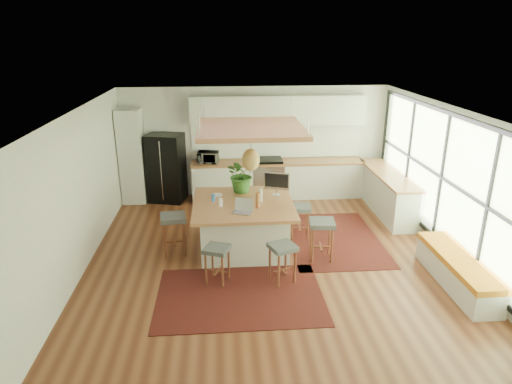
{
  "coord_description": "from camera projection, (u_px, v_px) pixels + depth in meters",
  "views": [
    {
      "loc": [
        -0.82,
        -7.34,
        3.91
      ],
      "look_at": [
        -0.2,
        0.5,
        1.1
      ],
      "focal_mm": 31.42,
      "sensor_mm": 36.0,
      "label": 1
    }
  ],
  "objects": [
    {
      "name": "ceiling",
      "position": [
        270.0,
        110.0,
        7.36
      ],
      "size": [
        7.0,
        7.0,
        0.0
      ],
      "primitive_type": "plane",
      "rotation": [
        3.14,
        0.0,
        0.0
      ],
      "color": "white",
      "rests_on": "ground"
    },
    {
      "name": "stool_near_left",
      "position": [
        217.0,
        263.0,
        7.32
      ],
      "size": [
        0.49,
        0.49,
        0.64
      ],
      "primitive_type": null,
      "rotation": [
        0.0,
        0.0,
        -0.37
      ],
      "color": "#3F4346",
      "rests_on": "floor"
    },
    {
      "name": "island_bottle_0",
      "position": [
        213.0,
        197.0,
        8.33
      ],
      "size": [
        0.07,
        0.07,
        0.19
      ],
      "primitive_type": "cylinder",
      "color": "#2E6ABB",
      "rests_on": "island"
    },
    {
      "name": "island_bowl",
      "position": [
        217.0,
        196.0,
        8.57
      ],
      "size": [
        0.21,
        0.21,
        0.05
      ],
      "primitive_type": "imported",
      "rotation": [
        0.0,
        0.0,
        0.02
      ],
      "color": "white",
      "rests_on": "island"
    },
    {
      "name": "island_bottle_2",
      "position": [
        258.0,
        203.0,
        8.01
      ],
      "size": [
        0.07,
        0.07,
        0.19
      ],
      "primitive_type": "cylinder",
      "color": "#955431",
      "rests_on": "island"
    },
    {
      "name": "island",
      "position": [
        243.0,
        225.0,
        8.47
      ],
      "size": [
        1.85,
        1.85,
        0.93
      ],
      "primitive_type": null,
      "color": "brown",
      "rests_on": "floor"
    },
    {
      "name": "range",
      "position": [
        268.0,
        178.0,
        11.1
      ],
      "size": [
        0.76,
        0.62,
        1.0
      ],
      "primitive_type": null,
      "color": "#A5A5AA",
      "rests_on": "floor"
    },
    {
      "name": "island_bottle_1",
      "position": [
        222.0,
        201.0,
        8.11
      ],
      "size": [
        0.07,
        0.07,
        0.19
      ],
      "primitive_type": "cylinder",
      "color": "white",
      "rests_on": "island"
    },
    {
      "name": "pantry",
      "position": [
        132.0,
        156.0,
        10.65
      ],
      "size": [
        0.55,
        0.6,
        2.25
      ],
      "primitive_type": "cube",
      "color": "beige",
      "rests_on": "floor"
    },
    {
      "name": "stool_near_right",
      "position": [
        282.0,
        262.0,
        7.34
      ],
      "size": [
        0.52,
        0.52,
        0.67
      ],
      "primitive_type": null,
      "rotation": [
        0.0,
        0.0,
        0.38
      ],
      "color": "#3F4346",
      "rests_on": "floor"
    },
    {
      "name": "backsplash",
      "position": [
        277.0,
        142.0,
        11.12
      ],
      "size": [
        4.2,
        0.02,
        0.8
      ],
      "primitive_type": "cube",
      "color": "white",
      "rests_on": "wall_back"
    },
    {
      "name": "wall_back",
      "position": [
        255.0,
        142.0,
        11.1
      ],
      "size": [
        6.5,
        0.0,
        6.5
      ],
      "primitive_type": "plane",
      "rotation": [
        1.57,
        0.0,
        0.0
      ],
      "color": "silver",
      "rests_on": "ground"
    },
    {
      "name": "stool_right_back",
      "position": [
        300.0,
        221.0,
        8.93
      ],
      "size": [
        0.46,
        0.46,
        0.69
      ],
      "primitive_type": null,
      "rotation": [
        0.0,
        0.0,
        1.45
      ],
      "color": "#3F4346",
      "rests_on": "floor"
    },
    {
      "name": "island_plant",
      "position": [
        242.0,
        178.0,
        8.8
      ],
      "size": [
        0.94,
        0.96,
        0.57
      ],
      "primitive_type": "imported",
      "rotation": [
        0.0,
        0.0,
        0.56
      ],
      "color": "#1E4C19",
      "rests_on": "island"
    },
    {
      "name": "window_wall",
      "position": [
        448.0,
        181.0,
        8.03
      ],
      "size": [
        0.1,
        6.2,
        2.6
      ],
      "primitive_type": null,
      "color": "black",
      "rests_on": "wall_right"
    },
    {
      "name": "stool_left_side",
      "position": [
        174.0,
        236.0,
        8.29
      ],
      "size": [
        0.51,
        0.51,
        0.76
      ],
      "primitive_type": null,
      "rotation": [
        0.0,
        0.0,
        -1.43
      ],
      "color": "#3F4346",
      "rests_on": "floor"
    },
    {
      "name": "stool_right_front",
      "position": [
        321.0,
        241.0,
        8.1
      ],
      "size": [
        0.49,
        0.49,
        0.75
      ],
      "primitive_type": null,
      "rotation": [
        0.0,
        0.0,
        1.46
      ],
      "color": "#3F4346",
      "rests_on": "floor"
    },
    {
      "name": "right_counter_base",
      "position": [
        387.0,
        194.0,
        10.21
      ],
      "size": [
        0.6,
        2.5,
        0.88
      ],
      "primitive_type": "cube",
      "color": "beige",
      "rests_on": "floor"
    },
    {
      "name": "wall_front",
      "position": [
        307.0,
        301.0,
        4.53
      ],
      "size": [
        6.5,
        0.0,
        6.5
      ],
      "primitive_type": "plane",
      "rotation": [
        -1.57,
        0.0,
        0.0
      ],
      "color": "silver",
      "rests_on": "ground"
    },
    {
      "name": "window_bench",
      "position": [
        457.0,
        271.0,
        7.27
      ],
      "size": [
        0.52,
        2.0,
        0.5
      ],
      "primitive_type": null,
      "color": "beige",
      "rests_on": "floor"
    },
    {
      "name": "right_counter_top",
      "position": [
        389.0,
        174.0,
        10.06
      ],
      "size": [
        0.64,
        2.54,
        0.05
      ],
      "primitive_type": "cube",
      "color": "brown",
      "rests_on": "right_counter_base"
    },
    {
      "name": "microwave",
      "position": [
        208.0,
        156.0,
        10.81
      ],
      "size": [
        0.53,
        0.34,
        0.33
      ],
      "primitive_type": "imported",
      "rotation": [
        0.0,
        0.0,
        -0.15
      ],
      "color": "#A5A5AA",
      "rests_on": "back_counter_top"
    },
    {
      "name": "wall_left",
      "position": [
        79.0,
        193.0,
        7.57
      ],
      "size": [
        0.0,
        7.0,
        7.0
      ],
      "primitive_type": "plane",
      "rotation": [
        1.57,
        0.0,
        1.57
      ],
      "color": "silver",
      "rests_on": "ground"
    },
    {
      "name": "ceiling_panel",
      "position": [
        251.0,
        144.0,
        7.93
      ],
      "size": [
        1.86,
        1.86,
        0.8
      ],
      "primitive_type": null,
      "color": "brown",
      "rests_on": "ceiling"
    },
    {
      "name": "wall_right",
      "position": [
        449.0,
        183.0,
        8.05
      ],
      "size": [
        0.0,
        7.0,
        7.0
      ],
      "primitive_type": "plane",
      "rotation": [
        1.57,
        0.0,
        -1.57
      ],
      "color": "silver",
      "rests_on": "ground"
    },
    {
      "name": "monitor",
      "position": [
        277.0,
        183.0,
        8.59
      ],
      "size": [
        0.53,
        0.32,
        0.47
      ],
      "primitive_type": null,
      "rotation": [
        0.0,
        0.0,
        -0.31
      ],
      "color": "#A5A5AA",
      "rests_on": "island"
    },
    {
      "name": "floor",
      "position": [
        269.0,
        257.0,
        8.27
      ],
      "size": [
        7.0,
        7.0,
        0.0
      ],
      "primitive_type": "plane",
      "color": "#502517",
      "rests_on": "ground"
    },
    {
      "name": "rug_near",
      "position": [
        240.0,
        296.0,
        7.03
      ],
      "size": [
        2.6,
        1.8,
        0.01
      ],
      "primitive_type": "cube",
      "color": "black",
      "rests_on": "floor"
    },
    {
      "name": "rug_right",
      "position": [
        333.0,
        239.0,
        8.97
      ],
      "size": [
        1.8,
        2.6,
        0.01
      ],
      "primitive_type": "cube",
      "color": "black",
      "rests_on": "floor"
    },
    {
      "name": "island_bottle_3",
      "position": [
        262.0,
        196.0,
        8.35
      ],
      "size": [
        0.07,
        0.07,
        0.19
      ],
      "primitive_type": "cylinder",
      "color": "white",
      "rests_on": "island"
    },
    {
      "name": "back_counter_top",
      "position": [
        278.0,
        162.0,
        10.99
      ],
      "size": [
        4.24,
        0.64,
        0.05
      ],
      "primitive_type": "cube",
      "color": "brown",
      "rests_on": "back_counter_base"
    },
    {
      "name": "fridge",
      "position": [
        166.0,
        164.0,
        10.76
      ],
      "size": [
        0.95,
        0.82,
        1.65
      ],
      "primitive_type": null,
      "rotation": [
        0.0,
        0.0,
        -0.24
      ],
      "color": "black",
      "rests_on": "floor"
    },
    {
      "name": "upper_cabinets",
      "position": [
        278.0,
        110.0,
        10.7
      ],
      "size": [
        4.2,
        0.34,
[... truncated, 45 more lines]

